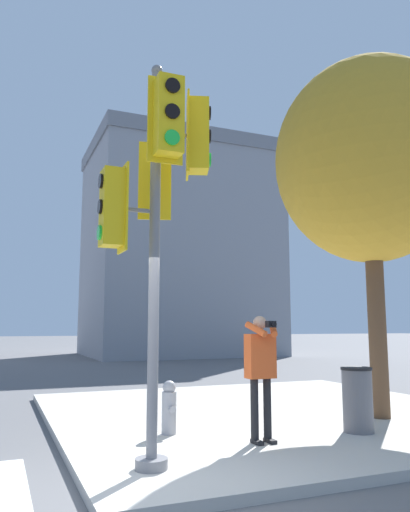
# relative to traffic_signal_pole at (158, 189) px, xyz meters

# --- Properties ---
(ground_plane) EXTENTS (160.00, 160.00, 0.00)m
(ground_plane) POSITION_rel_traffic_signal_pole_xyz_m (-0.31, -0.57, -3.33)
(ground_plane) COLOR #5B5B5E
(sidewalk_corner) EXTENTS (8.00, 8.00, 0.13)m
(sidewalk_corner) POSITION_rel_traffic_signal_pole_xyz_m (3.19, 2.93, -3.27)
(sidewalk_corner) COLOR #BCB7AD
(sidewalk_corner) RESTS_ON ground_plane
(traffic_signal_pole) EXTENTS (1.33, 1.34, 4.79)m
(traffic_signal_pole) POSITION_rel_traffic_signal_pole_xyz_m (0.00, 0.00, 0.00)
(traffic_signal_pole) COLOR slate
(traffic_signal_pole) RESTS_ON sidewalk_corner
(person_photographer) EXTENTS (0.50, 0.53, 1.72)m
(person_photographer) POSITION_rel_traffic_signal_pole_xyz_m (1.74, 0.68, -2.17)
(person_photographer) COLOR black
(person_photographer) RESTS_ON sidewalk_corner
(street_tree) EXTENTS (3.47, 3.47, 6.53)m
(street_tree) POSITION_rel_traffic_signal_pole_xyz_m (4.54, 1.51, 1.40)
(street_tree) COLOR brown
(street_tree) RESTS_ON sidewalk_corner
(fire_hydrant) EXTENTS (0.22, 0.28, 0.77)m
(fire_hydrant) POSITION_rel_traffic_signal_pole_xyz_m (0.74, 1.68, -2.82)
(fire_hydrant) COLOR #99999E
(fire_hydrant) RESTS_ON sidewalk_corner
(trash_bin) EXTENTS (0.47, 0.47, 0.95)m
(trash_bin) POSITION_rel_traffic_signal_pole_xyz_m (3.40, 0.71, -2.72)
(trash_bin) COLOR #5B5B60
(trash_bin) RESTS_ON sidewalk_corner
(building_right) EXTENTS (10.58, 8.37, 12.46)m
(building_right) POSITION_rel_traffic_signal_pole_xyz_m (8.19, 22.40, 2.92)
(building_right) COLOR gray
(building_right) RESTS_ON ground_plane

